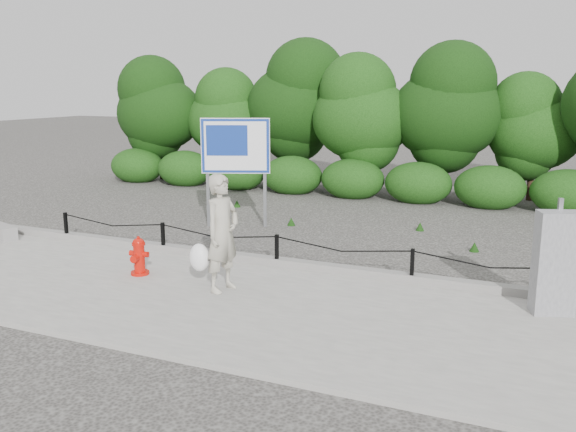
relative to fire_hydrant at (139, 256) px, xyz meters
The scene contains 10 objects.
ground 2.50m from the fire_hydrant, 35.21° to the left, with size 90.00×90.00×0.00m, color #2D2B28.
sidewalk 2.13m from the fire_hydrant, 15.96° to the right, with size 14.00×4.00×0.08m, color gray.
curb 2.51m from the fire_hydrant, 36.15° to the left, with size 14.00×0.22×0.14m, color slate.
chain_barrier 2.47m from the fire_hydrant, 35.21° to the left, with size 10.06×0.06×0.60m.
treeline 10.95m from the fire_hydrant, 75.07° to the left, with size 20.52×3.97×5.15m.
fire_hydrant is the anchor object (origin of this frame).
pedestrian 1.86m from the fire_hydrant, ahead, with size 0.82×0.77×1.91m.
concrete_block 4.49m from the fire_hydrant, 167.84° to the left, with size 0.93×0.33×0.30m, color gray.
utility_cabinet 6.76m from the fire_hydrant, ahead, with size 0.66×0.51×1.68m.
advertising_sign 4.52m from the fire_hydrant, 94.64° to the left, with size 1.53×0.68×2.61m.
Camera 1 is at (4.48, -9.85, 3.35)m, focal length 38.00 mm.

